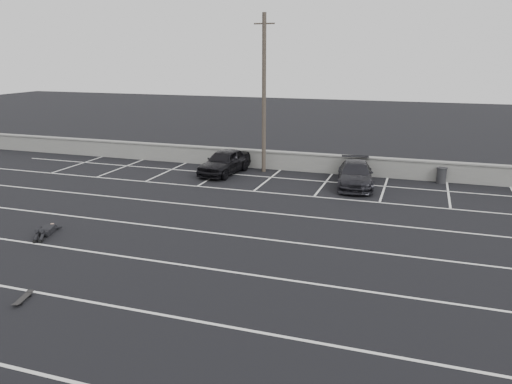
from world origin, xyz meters
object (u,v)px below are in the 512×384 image
(car_right, at_px, (355,174))
(skateboard, at_px, (23,299))
(car_left, at_px, (225,162))
(utility_pole, at_px, (264,94))
(person, at_px, (48,227))
(trash_bin, at_px, (441,175))

(car_right, relative_size, skateboard, 5.77)
(car_left, height_order, skateboard, car_left)
(car_right, bearing_deg, utility_pole, 154.51)
(person, xyz_separation_m, skateboard, (3.08, -4.61, -0.15))
(utility_pole, height_order, skateboard, utility_pole)
(trash_bin, bearing_deg, person, -138.50)
(utility_pole, relative_size, person, 3.75)
(skateboard, bearing_deg, car_left, 76.70)
(car_right, distance_m, utility_pole, 6.73)
(trash_bin, height_order, person, trash_bin)
(utility_pole, bearing_deg, person, -110.95)
(trash_bin, height_order, skateboard, trash_bin)
(car_left, xyz_separation_m, utility_pole, (1.89, 1.21, 3.65))
(trash_bin, bearing_deg, car_right, -153.63)
(car_left, relative_size, trash_bin, 4.91)
(car_left, bearing_deg, person, -97.20)
(car_right, relative_size, person, 1.85)
(car_left, distance_m, person, 11.25)
(car_right, xyz_separation_m, person, (-9.99, -10.45, -0.40))
(car_left, height_order, trash_bin, car_left)
(utility_pole, height_order, person, utility_pole)
(utility_pole, bearing_deg, car_left, -147.40)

